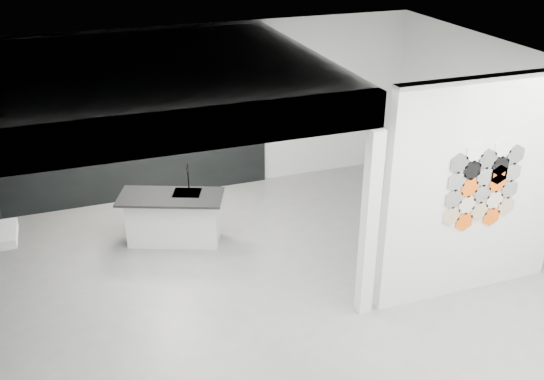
{
  "coord_description": "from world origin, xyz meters",
  "views": [
    {
      "loc": [
        -2.23,
        -6.31,
        4.57
      ],
      "look_at": [
        0.1,
        0.3,
        1.15
      ],
      "focal_mm": 40.0,
      "sensor_mm": 36.0,
      "label": 1
    }
  ],
  "objects_px": {
    "kitchen_island": "(173,217)",
    "glass_bowl": "(223,113)",
    "wall_basin": "(0,235)",
    "kettle": "(195,115)",
    "utensil_cup": "(90,127)",
    "partition_panel": "(476,190)",
    "stockpot": "(85,125)",
    "glass_vase": "(223,112)",
    "bottle_dark": "(131,121)"
  },
  "relations": [
    {
      "from": "bottle_dark",
      "to": "kitchen_island",
      "type": "bearing_deg",
      "value": -78.44
    },
    {
      "from": "partition_panel",
      "to": "kettle",
      "type": "distance_m",
      "value": 4.63
    },
    {
      "from": "kitchen_island",
      "to": "utensil_cup",
      "type": "xyz_separation_m",
      "value": [
        -0.93,
        1.48,
        0.98
      ]
    },
    {
      "from": "glass_bowl",
      "to": "wall_basin",
      "type": "bearing_deg",
      "value": -148.65
    },
    {
      "from": "wall_basin",
      "to": "glass_vase",
      "type": "relative_size",
      "value": 4.87
    },
    {
      "from": "kitchen_island",
      "to": "glass_bowl",
      "type": "distance_m",
      "value": 2.13
    },
    {
      "from": "bottle_dark",
      "to": "utensil_cup",
      "type": "relative_size",
      "value": 1.46
    },
    {
      "from": "kitchen_island",
      "to": "glass_vase",
      "type": "distance_m",
      "value": 2.13
    },
    {
      "from": "kitchen_island",
      "to": "glass_bowl",
      "type": "xyz_separation_m",
      "value": [
        1.18,
        1.48,
        0.97
      ]
    },
    {
      "from": "wall_basin",
      "to": "kitchen_island",
      "type": "relative_size",
      "value": 0.38
    },
    {
      "from": "bottle_dark",
      "to": "glass_vase",
      "type": "bearing_deg",
      "value": 0.0
    },
    {
      "from": "partition_panel",
      "to": "wall_basin",
      "type": "relative_size",
      "value": 4.67
    },
    {
      "from": "glass_bowl",
      "to": "bottle_dark",
      "type": "bearing_deg",
      "value": 180.0
    },
    {
      "from": "stockpot",
      "to": "glass_bowl",
      "type": "height_order",
      "value": "stockpot"
    },
    {
      "from": "partition_panel",
      "to": "glass_vase",
      "type": "xyz_separation_m",
      "value": [
        -2.08,
        3.87,
        -0.02
      ]
    },
    {
      "from": "stockpot",
      "to": "utensil_cup",
      "type": "bearing_deg",
      "value": 0.0
    },
    {
      "from": "partition_panel",
      "to": "utensil_cup",
      "type": "xyz_separation_m",
      "value": [
        -4.18,
        3.87,
        -0.03
      ]
    },
    {
      "from": "bottle_dark",
      "to": "utensil_cup",
      "type": "xyz_separation_m",
      "value": [
        -0.63,
        0.0,
        -0.03
      ]
    },
    {
      "from": "stockpot",
      "to": "bottle_dark",
      "type": "distance_m",
      "value": 0.69
    },
    {
      "from": "kettle",
      "to": "bottle_dark",
      "type": "bearing_deg",
      "value": 167.61
    },
    {
      "from": "glass_bowl",
      "to": "glass_vase",
      "type": "distance_m",
      "value": 0.01
    },
    {
      "from": "stockpot",
      "to": "glass_vase",
      "type": "xyz_separation_m",
      "value": [
        2.17,
        0.0,
        -0.04
      ]
    },
    {
      "from": "partition_panel",
      "to": "glass_vase",
      "type": "height_order",
      "value": "partition_panel"
    },
    {
      "from": "wall_basin",
      "to": "stockpot",
      "type": "relative_size",
      "value": 2.39
    },
    {
      "from": "partition_panel",
      "to": "glass_bowl",
      "type": "bearing_deg",
      "value": 118.23
    },
    {
      "from": "kitchen_island",
      "to": "glass_vase",
      "type": "relative_size",
      "value": 12.94
    },
    {
      "from": "stockpot",
      "to": "bottle_dark",
      "type": "xyz_separation_m",
      "value": [
        0.69,
        0.0,
        -0.02
      ]
    },
    {
      "from": "bottle_dark",
      "to": "stockpot",
      "type": "bearing_deg",
      "value": 180.0
    },
    {
      "from": "glass_vase",
      "to": "bottle_dark",
      "type": "bearing_deg",
      "value": 180.0
    },
    {
      "from": "partition_panel",
      "to": "kitchen_island",
      "type": "bearing_deg",
      "value": 143.77
    },
    {
      "from": "kitchen_island",
      "to": "stockpot",
      "type": "distance_m",
      "value": 2.06
    },
    {
      "from": "wall_basin",
      "to": "bottle_dark",
      "type": "bearing_deg",
      "value": 47.23
    },
    {
      "from": "glass_vase",
      "to": "wall_basin",
      "type": "bearing_deg",
      "value": -148.65
    },
    {
      "from": "stockpot",
      "to": "kettle",
      "type": "height_order",
      "value": "stockpot"
    },
    {
      "from": "wall_basin",
      "to": "kettle",
      "type": "xyz_separation_m",
      "value": [
        2.92,
        2.07,
        0.54
      ]
    },
    {
      "from": "wall_basin",
      "to": "kitchen_island",
      "type": "distance_m",
      "value": 2.33
    },
    {
      "from": "partition_panel",
      "to": "stockpot",
      "type": "distance_m",
      "value": 5.74
    },
    {
      "from": "kitchen_island",
      "to": "utensil_cup",
      "type": "bearing_deg",
      "value": 143.44
    },
    {
      "from": "kettle",
      "to": "glass_bowl",
      "type": "xyz_separation_m",
      "value": [
        0.47,
        0.0,
        -0.02
      ]
    },
    {
      "from": "kitchen_island",
      "to": "glass_vase",
      "type": "xyz_separation_m",
      "value": [
        1.18,
        1.48,
        0.98
      ]
    },
    {
      "from": "wall_basin",
      "to": "bottle_dark",
      "type": "distance_m",
      "value": 2.87
    },
    {
      "from": "glass_bowl",
      "to": "bottle_dark",
      "type": "xyz_separation_m",
      "value": [
        -1.48,
        0.0,
        0.03
      ]
    },
    {
      "from": "stockpot",
      "to": "glass_bowl",
      "type": "xyz_separation_m",
      "value": [
        2.17,
        0.0,
        -0.05
      ]
    },
    {
      "from": "glass_vase",
      "to": "stockpot",
      "type": "bearing_deg",
      "value": 180.0
    },
    {
      "from": "wall_basin",
      "to": "kettle",
      "type": "relative_size",
      "value": 3.72
    },
    {
      "from": "kitchen_island",
      "to": "kettle",
      "type": "height_order",
      "value": "kettle"
    },
    {
      "from": "kettle",
      "to": "partition_panel",
      "type": "bearing_deg",
      "value": -69.08
    },
    {
      "from": "glass_bowl",
      "to": "glass_vase",
      "type": "bearing_deg",
      "value": 0.0
    },
    {
      "from": "utensil_cup",
      "to": "bottle_dark",
      "type": "bearing_deg",
      "value": 0.0
    },
    {
      "from": "kettle",
      "to": "bottle_dark",
      "type": "distance_m",
      "value": 1.01
    }
  ]
}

